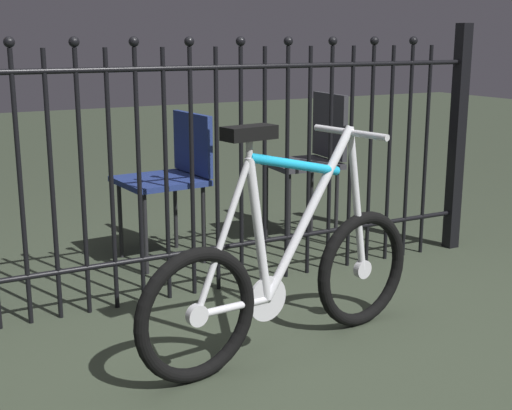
# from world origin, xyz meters

# --- Properties ---
(ground_plane) EXTENTS (20.00, 20.00, 0.00)m
(ground_plane) POSITION_xyz_m (0.00, 0.00, 0.00)
(ground_plane) COLOR #333C2D
(iron_fence) EXTENTS (3.31, 0.07, 1.30)m
(iron_fence) POSITION_xyz_m (-0.05, 0.75, 0.65)
(iron_fence) COLOR black
(iron_fence) RESTS_ON ground
(bicycle) EXTENTS (1.35, 0.40, 0.92)m
(bicycle) POSITION_xyz_m (0.02, -0.02, 0.31)
(bicycle) COLOR black
(bicycle) RESTS_ON ground
(chair_charcoal) EXTENTS (0.43, 0.43, 0.90)m
(chair_charcoal) POSITION_xyz_m (0.97, 1.28, 0.55)
(chair_charcoal) COLOR black
(chair_charcoal) RESTS_ON ground
(chair_navy) EXTENTS (0.47, 0.47, 0.82)m
(chair_navy) POSITION_xyz_m (0.08, 1.33, 0.51)
(chair_navy) COLOR black
(chair_navy) RESTS_ON ground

